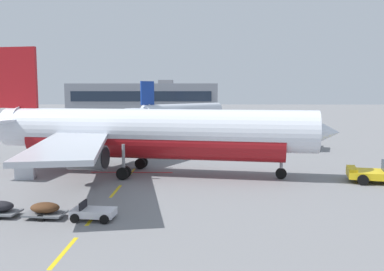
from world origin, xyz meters
TOP-DOWN VIEW (x-y plane):
  - ground at (40.00, 40.00)m, footprint 400.00×400.00m
  - apron_paint_markings at (18.00, 37.22)m, footprint 8.00×95.12m
  - airliner_foreground at (19.63, 21.30)m, footprint 34.75×34.16m
  - airliner_mid_left at (20.78, 77.16)m, footprint 23.19×25.20m
  - fuel_service_truck at (38.36, 38.81)m, footprint 4.52×7.40m
  - baggage_train at (15.08, 7.57)m, footprint 8.70×2.29m
  - uld_cargo_container at (8.87, 19.07)m, footprint 1.92×1.89m
  - terminal_satellite at (1.55, 152.32)m, footprint 60.30×20.07m

SIDE VIEW (x-z plane):
  - ground at x=40.00m, z-range 0.00..0.00m
  - apron_paint_markings at x=18.00m, z-range 0.00..0.01m
  - baggage_train at x=15.08m, z-range -0.05..1.09m
  - uld_cargo_container at x=8.87m, z-range 0.00..1.60m
  - fuel_service_truck at x=38.36m, z-range 0.08..3.22m
  - airliner_mid_left at x=20.78m, z-range -1.77..8.29m
  - airliner_foreground at x=19.63m, z-range -2.15..10.05m
  - terminal_satellite at x=1.55m, z-range -0.78..11.97m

